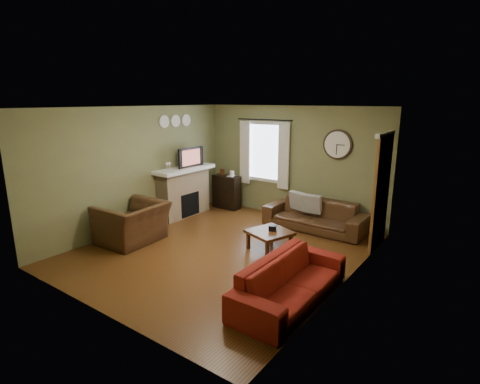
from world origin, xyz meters
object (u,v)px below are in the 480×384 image
Objects in this scene: armchair at (133,223)px; coffee_table at (269,240)px; bookshelf at (226,192)px; sofa_brown at (315,215)px; sofa_red at (291,280)px.

armchair is 2.68m from coffee_table.
bookshelf is at bearing 143.56° from coffee_table.
sofa_brown reaches higher than sofa_red.
sofa_red reaches higher than coffee_table.
bookshelf is at bearing 48.64° from sofa_red.
armchair reaches higher than coffee_table.
coffee_table is at bearing -36.44° from bookshelf.
sofa_brown is at bearing 83.07° from coffee_table.
bookshelf is 0.39× the size of sofa_brown.
sofa_brown is 3.10m from sofa_red.
coffee_table is (2.38, 1.21, -0.20)m from armchair.
armchair is at bearing -132.86° from sofa_brown.
sofa_red is 1.81m from coffee_table.
sofa_brown is at bearing 133.52° from armchair.
armchair is (-2.57, -2.77, 0.07)m from sofa_brown.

